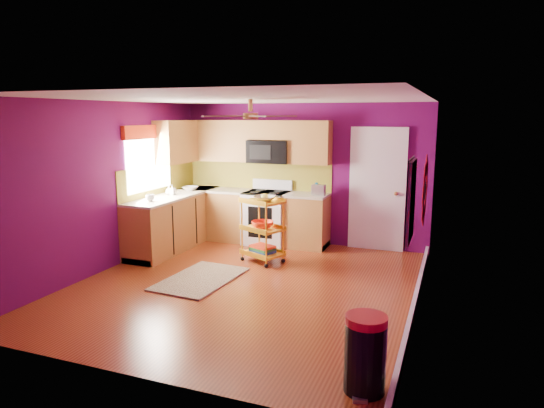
% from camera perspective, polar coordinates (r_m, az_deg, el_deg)
% --- Properties ---
extents(ground, '(5.00, 5.00, 0.00)m').
position_cam_1_polar(ground, '(6.72, -3.06, -9.54)').
color(ground, maroon).
rests_on(ground, ground).
extents(room_envelope, '(4.54, 5.04, 2.52)m').
position_cam_1_polar(room_envelope, '(6.34, -2.98, 4.43)').
color(room_envelope, '#580A4D').
rests_on(room_envelope, ground).
extents(lower_cabinets, '(2.81, 2.31, 0.94)m').
position_cam_1_polar(lower_cabinets, '(8.74, -6.32, -1.91)').
color(lower_cabinets, brown).
rests_on(lower_cabinets, ground).
extents(electric_range, '(0.76, 0.66, 1.13)m').
position_cam_1_polar(electric_range, '(8.73, -0.60, -1.54)').
color(electric_range, white).
rests_on(electric_range, ground).
extents(upper_cabinetry, '(2.80, 2.30, 1.26)m').
position_cam_1_polar(upper_cabinetry, '(8.83, -4.83, 7.19)').
color(upper_cabinetry, brown).
rests_on(upper_cabinetry, ground).
extents(left_window, '(0.08, 1.35, 1.08)m').
position_cam_1_polar(left_window, '(8.36, -14.29, 6.29)').
color(left_window, white).
rests_on(left_window, ground).
extents(panel_door, '(0.95, 0.11, 2.15)m').
position_cam_1_polar(panel_door, '(8.42, 12.27, 1.53)').
color(panel_door, white).
rests_on(panel_door, ground).
extents(right_wall_art, '(0.04, 2.74, 1.04)m').
position_cam_1_polar(right_wall_art, '(5.51, 16.96, 1.08)').
color(right_wall_art, black).
rests_on(right_wall_art, ground).
extents(ceiling_fan, '(1.01, 1.01, 0.26)m').
position_cam_1_polar(ceiling_fan, '(6.50, -2.53, 10.39)').
color(ceiling_fan, '#BF8C3F').
rests_on(ceiling_fan, ground).
extents(shag_rug, '(0.94, 1.45, 0.02)m').
position_cam_1_polar(shag_rug, '(7.00, -8.40, -8.70)').
color(shag_rug, black).
rests_on(shag_rug, ground).
extents(rolling_cart, '(0.74, 0.65, 1.10)m').
position_cam_1_polar(rolling_cart, '(7.60, -1.08, -2.71)').
color(rolling_cart, yellow).
rests_on(rolling_cart, ground).
extents(trash_can, '(0.43, 0.44, 0.67)m').
position_cam_1_polar(trash_can, '(4.30, 10.91, -16.93)').
color(trash_can, black).
rests_on(trash_can, ground).
extents(teal_kettle, '(0.18, 0.18, 0.21)m').
position_cam_1_polar(teal_kettle, '(8.41, 5.24, 1.71)').
color(teal_kettle, '#1574A2').
rests_on(teal_kettle, lower_cabinets).
extents(toaster, '(0.22, 0.15, 0.18)m').
position_cam_1_polar(toaster, '(8.34, 5.51, 1.67)').
color(toaster, beige).
rests_on(toaster, lower_cabinets).
extents(soap_bottle_a, '(0.08, 0.08, 0.18)m').
position_cam_1_polar(soap_bottle_a, '(8.48, -11.63, 1.64)').
color(soap_bottle_a, '#EA3F72').
rests_on(soap_bottle_a, lower_cabinets).
extents(soap_bottle_b, '(0.12, 0.12, 0.16)m').
position_cam_1_polar(soap_bottle_b, '(8.53, -12.02, 1.60)').
color(soap_bottle_b, white).
rests_on(soap_bottle_b, lower_cabinets).
extents(counter_dish, '(0.27, 0.27, 0.07)m').
position_cam_1_polar(counter_dish, '(8.98, -9.58, 1.84)').
color(counter_dish, white).
rests_on(counter_dish, lower_cabinets).
extents(counter_cup, '(0.14, 0.14, 0.11)m').
position_cam_1_polar(counter_cup, '(7.95, -14.14, 0.71)').
color(counter_cup, white).
rests_on(counter_cup, lower_cabinets).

